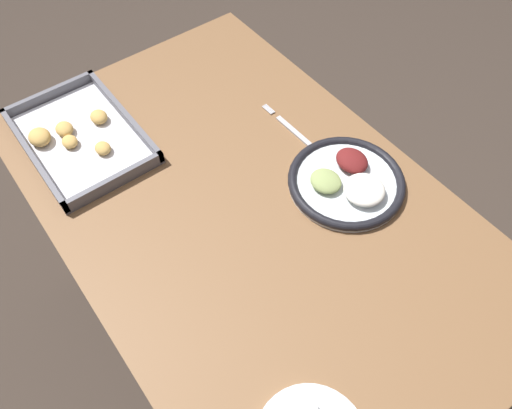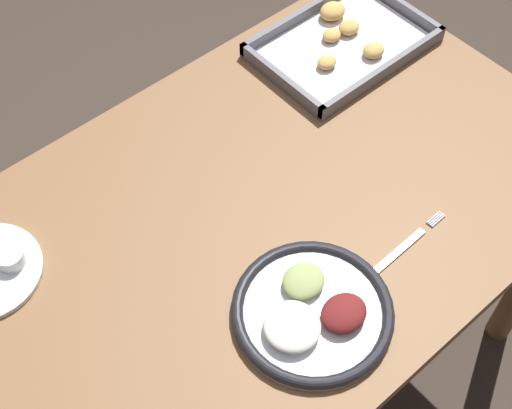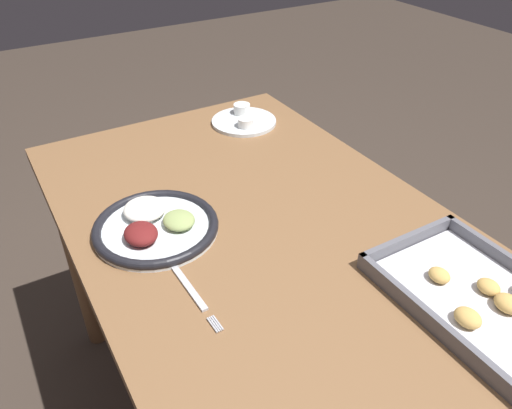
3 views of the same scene
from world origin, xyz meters
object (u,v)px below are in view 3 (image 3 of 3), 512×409
fork (187,285)px  baking_tray (483,298)px  dinner_plate (155,226)px  saucer_plate (244,119)px

fork → baking_tray: 0.51m
baking_tray → dinner_plate: bearing=-139.4°
dinner_plate → fork: (0.18, -0.01, -0.01)m
dinner_plate → saucer_plate: (-0.35, 0.40, -0.00)m
fork → saucer_plate: size_ratio=1.22×
dinner_plate → saucer_plate: 0.53m
dinner_plate → baking_tray: (0.47, 0.41, -0.00)m
saucer_plate → baking_tray: same height
saucer_plate → fork: bearing=-38.0°
saucer_plate → dinner_plate: bearing=-49.1°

